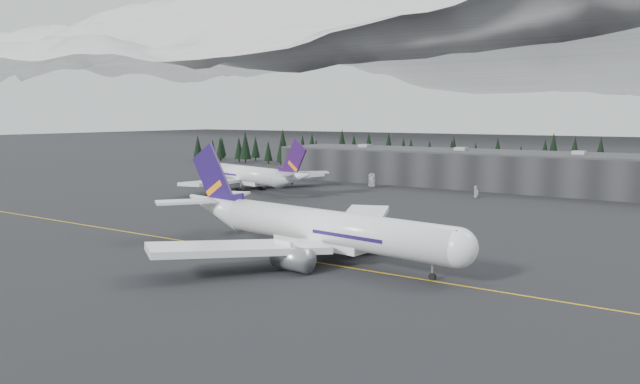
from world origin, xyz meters
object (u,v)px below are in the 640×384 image
Objects in this scene: terminal at (488,169)px; gse_vehicle_a at (372,186)px; jet_parked at (249,175)px; jet_main at (308,226)px; gse_vehicle_b at (476,196)px.

gse_vehicle_a is at bearing -142.40° from terminal.
terminal is at bearing -124.14° from jet_parked.
terminal is 41.27m from gse_vehicle_a.
gse_vehicle_a is at bearing 119.56° from jet_main.
jet_parked is (-62.77, -54.96, -1.17)m from terminal.
jet_parked reaches higher than gse_vehicle_b.
jet_parked is at bearing -137.01° from gse_vehicle_a.
jet_main is 1.10× the size of jet_parked.
gse_vehicle_a is 1.32× the size of gse_vehicle_b.
terminal is 83.44m from jet_parked.
gse_vehicle_a is at bearing -107.94° from gse_vehicle_b.
terminal is 124.16m from jet_main.
jet_parked is at bearing 142.93° from jet_main.
jet_main is at bearing 151.34° from jet_parked.
gse_vehicle_b is (70.04, 24.34, -4.47)m from jet_parked.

